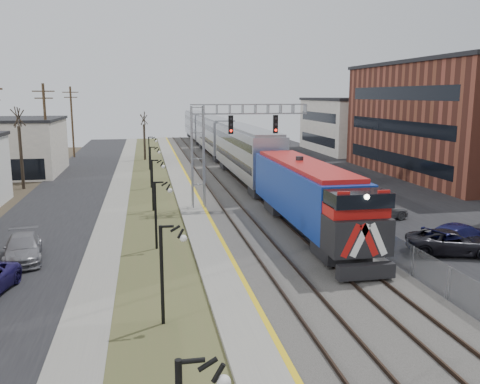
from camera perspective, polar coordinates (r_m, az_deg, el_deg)
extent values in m
cube|color=black|center=(47.06, -19.03, -0.54)|extent=(7.00, 120.00, 0.04)
cube|color=gray|center=(46.59, -13.56, -0.32)|extent=(2.00, 120.00, 0.08)
cube|color=#4B512B|center=(46.53, -9.87, -0.21)|extent=(4.00, 120.00, 0.06)
cube|color=gray|center=(46.64, -6.19, 0.03)|extent=(2.00, 120.00, 0.24)
cube|color=#595651|center=(47.28, -0.13, 0.21)|extent=(8.00, 120.00, 0.20)
cube|color=black|center=(50.83, 13.29, 0.58)|extent=(16.00, 120.00, 0.04)
cube|color=gold|center=(46.69, -5.11, 0.22)|extent=(0.24, 120.00, 0.01)
cube|color=#2D2119|center=(46.83, -3.44, 0.31)|extent=(0.08, 120.00, 0.15)
cube|color=#2D2119|center=(47.04, -1.63, 0.37)|extent=(0.08, 120.00, 0.15)
cube|color=#2D2119|center=(47.39, 0.76, 0.45)|extent=(0.08, 120.00, 0.15)
cube|color=#2D2119|center=(47.70, 2.52, 0.51)|extent=(0.08, 120.00, 0.15)
cube|color=navy|center=(32.11, 7.67, -0.65)|extent=(3.00, 17.00, 4.25)
cube|color=black|center=(24.75, 13.93, -8.63)|extent=(2.80, 0.50, 0.70)
cube|color=#9A9CA4|center=(51.47, 0.60, 4.36)|extent=(3.00, 22.00, 5.33)
cube|color=#9A9CA4|center=(73.86, -2.86, 6.32)|extent=(3.00, 22.00, 5.33)
cube|color=#9A9CA4|center=(96.45, -4.72, 7.35)|extent=(3.00, 22.00, 5.33)
cube|color=gray|center=(39.19, -4.75, 3.74)|extent=(1.00, 1.00, 8.00)
cube|color=gray|center=(39.52, 1.01, 9.29)|extent=(9.00, 0.80, 0.80)
cube|color=black|center=(38.85, -1.04, 7.57)|extent=(0.35, 0.25, 1.40)
cube|color=black|center=(39.58, 4.00, 7.60)|extent=(0.35, 0.25, 1.40)
cylinder|color=black|center=(19.90, -8.76, -9.32)|extent=(0.14, 0.14, 4.00)
cylinder|color=black|center=(29.49, -9.45, -2.67)|extent=(0.14, 0.14, 4.00)
cylinder|color=black|center=(39.29, -9.79, 0.69)|extent=(0.14, 0.14, 4.00)
cylinder|color=black|center=(49.17, -10.00, 2.70)|extent=(0.14, 0.14, 4.00)
cylinder|color=black|center=(61.07, -10.16, 4.26)|extent=(0.14, 0.14, 4.00)
cylinder|color=#4C3823|center=(56.71, -20.93, 6.27)|extent=(0.28, 0.28, 10.00)
cylinder|color=#4C3823|center=(76.45, -18.32, 7.43)|extent=(0.28, 0.28, 10.00)
cube|color=gray|center=(48.09, 4.79, 1.20)|extent=(0.04, 120.00, 1.60)
cube|color=brown|center=(61.36, 23.76, 7.30)|extent=(16.00, 26.00, 12.00)
cube|color=beige|center=(83.31, 13.94, 7.21)|extent=(16.00, 18.00, 8.00)
cylinder|color=#382D23|center=(52.31, -23.35, 3.54)|extent=(0.30, 0.30, 5.95)
cylinder|color=#382D23|center=(70.98, -10.67, 5.50)|extent=(0.30, 0.30, 4.90)
imported|color=black|center=(30.86, 22.69, -5.31)|extent=(5.34, 3.56, 1.36)
imported|color=#161850|center=(32.37, 23.51, -4.57)|extent=(5.34, 3.62, 1.44)
imported|color=slate|center=(37.61, 15.21, -1.93)|extent=(4.66, 2.50, 1.51)
imported|color=#0C3E16|center=(58.89, 6.49, 2.92)|extent=(4.97, 2.54, 1.56)
imported|color=gray|center=(29.88, -23.18, -5.87)|extent=(2.67, 4.90, 1.35)
imported|color=navy|center=(58.51, 7.49, 2.74)|extent=(4.95, 2.52, 1.34)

